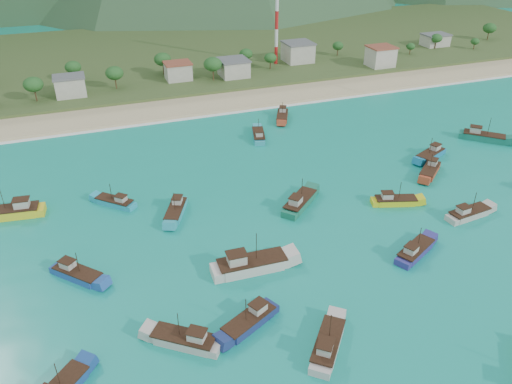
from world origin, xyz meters
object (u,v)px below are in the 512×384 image
object	(u,v)px
boat_25	(282,116)
boat_9	(250,321)
boat_11	(251,265)
boat_15	(395,201)
boat_28	(259,136)
boat_6	(12,213)
boat_22	(300,203)
boat_17	(185,341)
boat_24	(430,171)
boat_29	(469,214)
boat_1	(115,203)
boat_20	(176,211)
boat_30	(77,274)
radio_tower	(277,11)
boat_16	(328,345)
boat_12	(430,155)
boat_10	(415,252)
boat_8	(483,137)

from	to	relation	value
boat_25	boat_9	bearing A→B (deg)	89.71
boat_11	boat_15	xyz separation A→B (m)	(35.11, 9.91, -0.40)
boat_15	boat_28	bearing A→B (deg)	-142.53
boat_6	boat_22	world-z (taller)	boat_6
boat_28	boat_17	bearing A→B (deg)	-102.85
boat_24	boat_29	bearing A→B (deg)	126.56
boat_1	boat_9	bearing A→B (deg)	-116.55
boat_11	boat_29	size ratio (longest dim) A/B	1.31
boat_9	boat_28	distance (m)	67.38
boat_20	boat_24	world-z (taller)	boat_24
boat_1	boat_30	size ratio (longest dim) A/B	0.91
boat_24	boat_25	bearing A→B (deg)	-16.25
boat_25	radio_tower	bearing A→B (deg)	-84.18
radio_tower	boat_16	size ratio (longest dim) A/B	3.84
boat_1	boat_22	size ratio (longest dim) A/B	0.79
boat_22	boat_28	bearing A→B (deg)	132.20
boat_20	boat_17	bearing A→B (deg)	104.69
boat_11	boat_30	distance (m)	28.81
boat_11	boat_24	distance (m)	53.64
boat_29	boat_30	xyz separation A→B (m)	(-73.66, 7.42, -0.02)
boat_29	boat_28	bearing A→B (deg)	-159.25
boat_12	boat_15	distance (m)	25.76
boat_11	boat_28	bearing A→B (deg)	160.19
boat_10	boat_11	distance (m)	29.30
boat_15	boat_20	xyz separation A→B (m)	(-43.19, 11.81, 0.03)
boat_1	boat_6	world-z (taller)	boat_6
boat_11	boat_28	world-z (taller)	boat_11
boat_16	boat_22	distance (m)	37.82
boat_6	boat_15	distance (m)	77.10
boat_16	boat_24	size ratio (longest dim) A/B	1.05
boat_29	boat_24	bearing A→B (deg)	160.05
boat_1	boat_9	distance (m)	43.84
boat_10	boat_11	bearing A→B (deg)	-128.88
boat_1	boat_24	world-z (taller)	boat_24
boat_17	boat_25	world-z (taller)	boat_17
boat_15	boat_22	distance (m)	19.73
boat_20	boat_29	xyz separation A→B (m)	(54.09, -21.07, 0.02)
boat_28	boat_30	bearing A→B (deg)	-122.54
boat_9	boat_25	size ratio (longest dim) A/B	1.02
boat_1	boat_17	bearing A→B (deg)	-129.38
boat_6	boat_8	xyz separation A→B (m)	(113.81, -2.57, -0.06)
boat_16	boat_22	size ratio (longest dim) A/B	0.94
boat_29	boat_8	bearing A→B (deg)	128.34
boat_30	boat_20	bearing A→B (deg)	172.03
boat_9	boat_11	world-z (taller)	boat_11
boat_8	boat_30	world-z (taller)	boat_8
boat_17	boat_29	world-z (taller)	boat_17
radio_tower	boat_29	bearing A→B (deg)	-91.66
boat_6	boat_11	bearing A→B (deg)	-122.47
boat_15	boat_30	world-z (taller)	boat_30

